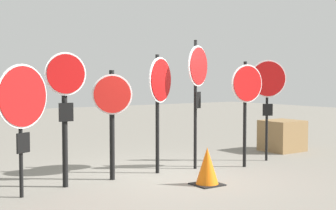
{
  "coord_description": "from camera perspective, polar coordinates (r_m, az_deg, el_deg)",
  "views": [
    {
      "loc": [
        -4.78,
        -6.97,
        1.77
      ],
      "look_at": [
        0.04,
        0.0,
        1.29
      ],
      "focal_mm": 50.0,
      "sensor_mm": 36.0,
      "label": 1
    }
  ],
  "objects": [
    {
      "name": "stop_sign_4",
      "position": [
        9.12,
        3.63,
        3.43
      ],
      "size": [
        0.72,
        0.36,
        2.52
      ],
      "rotation": [
        0.0,
        0.0,
        0.44
      ],
      "color": "black",
      "rests_on": "ground"
    },
    {
      "name": "stop_sign_5",
      "position": [
        9.41,
        9.56,
        1.56
      ],
      "size": [
        0.76,
        0.15,
        2.11
      ],
      "rotation": [
        0.0,
        0.0,
        -0.07
      ],
      "color": "black",
      "rests_on": "ground"
    },
    {
      "name": "stop_sign_3",
      "position": [
        8.68,
        -1.0,
        1.99
      ],
      "size": [
        0.75,
        0.43,
        2.22
      ],
      "rotation": [
        0.0,
        0.0,
        0.5
      ],
      "color": "black",
      "rests_on": "ground"
    },
    {
      "name": "ground_plane",
      "position": [
        8.63,
        -0.21,
        -8.61
      ],
      "size": [
        40.0,
        40.0,
        0.0
      ],
      "primitive_type": "plane",
      "color": "gray"
    },
    {
      "name": "stop_sign_0",
      "position": [
        7.2,
        -17.31,
        0.25
      ],
      "size": [
        0.88,
        0.43,
        1.99
      ],
      "rotation": [
        0.0,
        0.0,
        0.43
      ],
      "color": "black",
      "rests_on": "ground"
    },
    {
      "name": "stop_sign_2",
      "position": [
        8.15,
        -6.82,
        -0.27
      ],
      "size": [
        0.66,
        0.29,
        1.92
      ],
      "rotation": [
        0.0,
        0.0,
        -0.38
      ],
      "color": "black",
      "rests_on": "ground"
    },
    {
      "name": "storage_crate",
      "position": [
        11.82,
        13.75,
        -3.65
      ],
      "size": [
        0.89,
        0.84,
        0.75
      ],
      "color": "olive",
      "rests_on": "ground"
    },
    {
      "name": "stop_sign_6",
      "position": [
        10.22,
        12.08,
        2.3
      ],
      "size": [
        0.72,
        0.4,
        2.17
      ],
      "rotation": [
        0.0,
        0.0,
        -0.48
      ],
      "color": "black",
      "rests_on": "ground"
    },
    {
      "name": "stop_sign_1",
      "position": [
        7.71,
        -12.4,
        0.95
      ],
      "size": [
        0.7,
        0.15,
        2.2
      ],
      "rotation": [
        0.0,
        0.0,
        -0.03
      ],
      "color": "black",
      "rests_on": "ground"
    },
    {
      "name": "traffic_cone_0",
      "position": [
        7.87,
        4.79,
        -7.47
      ],
      "size": [
        0.46,
        0.46,
        0.63
      ],
      "color": "black",
      "rests_on": "ground"
    }
  ]
}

